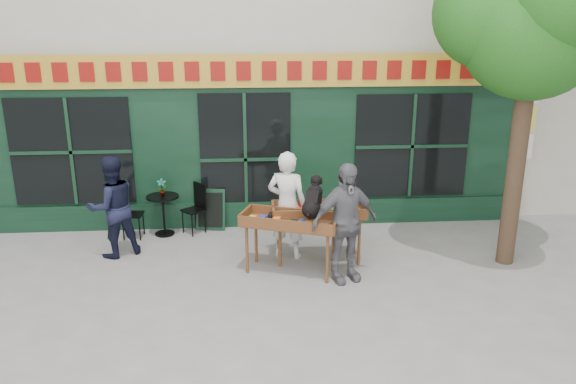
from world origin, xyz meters
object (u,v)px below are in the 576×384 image
dog (313,196)px  man_left (112,207)px  book_cart_right (319,214)px  bistro_table (163,207)px  book_cart_center (290,224)px  man_right (345,223)px  woman (287,205)px

dog → man_left: bearing=-175.9°
book_cart_right → man_left: (-3.43, 0.48, 0.05)m
dog → bistro_table: 3.27m
book_cart_center → man_left: bearing=-176.8°
bistro_table → book_cart_right: bearing=-26.7°
man_right → man_left: 3.93m
man_right → man_left: size_ratio=1.07×
book_cart_center → woman: size_ratio=0.88×
book_cart_center → man_right: 0.87m
book_cart_center → man_left: (-2.93, 0.91, 0.05)m
man_right → woman: bearing=110.4°
dog → woman: bearing=137.0°
dog → man_left: man_left is taller
woman → man_left: size_ratio=1.05×
dog → book_cart_right: (0.15, 0.48, -0.47)m
dog → man_right: 0.63m
woman → bistro_table: woman is taller
dog → man_right: (0.45, -0.27, -0.35)m
book_cart_center → man_right: (0.80, -0.32, 0.12)m
book_cart_right → man_left: 3.47m
book_cart_center → book_cart_right: (0.50, 0.43, 0.00)m
book_cart_center → man_right: man_right is taller
woman → man_left: 2.94m
dog → book_cart_right: size_ratio=0.40×
book_cart_center → man_right: bearing=-1.2°
woman → book_cart_right: 0.56m
book_cart_center → bistro_table: bearing=161.3°
book_cart_center → book_cart_right: same height
bistro_table → man_left: man_left is taller
book_cart_center → dog: (0.35, -0.05, 0.47)m
book_cart_right → bistro_table: 3.07m
woman → man_left: bearing=15.4°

